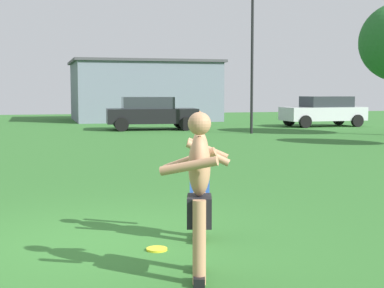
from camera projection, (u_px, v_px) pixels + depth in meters
The scene contains 8 objects.
ground_plane at pixel (102, 242), 7.03m from camera, with size 80.00×80.00×0.00m, color #2D6628.
player_with_cap at pixel (200, 170), 7.10m from camera, with size 0.66×0.76×1.61m.
player_in_black at pixel (199, 192), 5.63m from camera, with size 0.66×0.81×1.66m.
frisbee at pixel (157, 249), 6.69m from camera, with size 0.25×0.25×0.03m, color yellow.
car_silver_mid_lot at pixel (324, 111), 30.03m from camera, with size 4.34×2.11×1.58m.
car_black_far_end at pixel (151, 113), 27.39m from camera, with size 4.44×2.32×1.58m.
lamp_post at pixel (252, 49), 24.67m from camera, with size 0.60×0.24×6.05m.
outbuilding_behind_lot at pixel (143, 91), 36.47m from camera, with size 9.05×6.88×3.75m.
Camera 1 is at (-0.77, -6.93, 1.86)m, focal length 53.39 mm.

